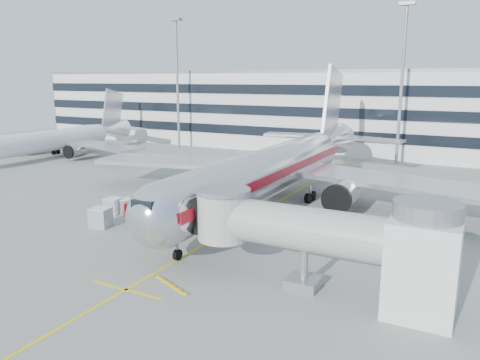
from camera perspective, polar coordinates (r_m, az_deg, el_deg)
The scene contains 15 objects.
ground at distance 44.08m, azimuth -1.56°, elevation -6.28°, with size 180.00×180.00×0.00m, color gray.
lead_in_line at distance 52.64m, azimuth 3.80°, elevation -3.20°, with size 0.25×70.00×0.01m, color yellow.
stop_bar at distance 33.47m, azimuth -13.71°, elevation -12.86°, with size 6.00×0.25×0.01m, color yellow.
main_jet at distance 53.22m, azimuth 4.62°, elevation 1.64°, with size 50.95×48.70×16.06m.
jet_bridge at distance 31.29m, azimuth 10.83°, elevation -6.88°, with size 17.80×4.50×7.00m.
terminal at distance 96.74m, azimuth 15.68°, elevation 8.14°, with size 150.00×24.25×15.60m.
light_mast_west at distance 96.08m, azimuth -7.67°, elevation 12.68°, with size 2.40×1.20×25.45m.
light_mast_centre at distance 79.38m, azimuth 19.19°, elevation 12.23°, with size 2.40×1.20×25.45m.
second_jet at distance 91.65m, azimuth -21.50°, elevation 4.63°, with size 38.21×36.52×12.04m.
belt_loader at distance 50.57m, azimuth -10.33°, elevation -3.25°, with size 4.98×2.50×2.33m.
baggage_tug at distance 46.32m, azimuth -11.91°, elevation -4.37°, with size 3.16×2.23×2.22m.
cargo_container_left at distance 47.10m, azimuth -16.64°, elevation -4.40°, with size 2.09×2.09×1.85m.
cargo_container_right at distance 51.31m, azimuth -15.20°, elevation -3.05°, with size 1.75×1.75×1.67m.
cargo_container_front at distance 51.11m, azimuth -13.76°, elevation -3.10°, with size 1.73×1.73×1.55m.
ramp_worker at distance 43.79m, azimuth -13.12°, elevation -5.64°, with size 0.58×0.38×1.59m, color #95EC18.
Camera 1 is at (20.57, -36.38, 14.03)m, focal length 35.00 mm.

